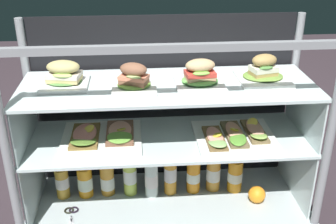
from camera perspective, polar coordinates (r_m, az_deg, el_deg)
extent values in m
cube|color=#352A30|center=(2.05, 0.00, -12.85)|extent=(6.00, 6.00, 0.02)
cube|color=#B5C1C2|center=(2.03, 0.00, -12.17)|extent=(1.27, 0.47, 0.04)
cylinder|color=gray|center=(1.68, -20.93, -5.93)|extent=(0.04, 0.04, 0.86)
cylinder|color=gray|center=(1.78, 20.95, -4.18)|extent=(0.04, 0.04, 0.86)
cylinder|color=gray|center=(2.06, -17.96, 0.32)|extent=(0.04, 0.04, 0.86)
cylinder|color=gray|center=(2.14, 16.25, 1.50)|extent=(0.04, 0.04, 0.86)
cube|color=gray|center=(1.45, 0.73, 8.67)|extent=(1.24, 0.03, 0.03)
cube|color=black|center=(2.01, -0.56, 1.66)|extent=(1.20, 0.01, 0.81)
cube|color=silver|center=(1.97, -17.75, -8.37)|extent=(0.01, 0.40, 0.32)
cube|color=silver|center=(2.05, 16.97, -6.84)|extent=(0.01, 0.40, 0.32)
cube|color=silver|center=(1.84, 0.00, -3.68)|extent=(1.22, 0.42, 0.01)
cube|color=silver|center=(1.84, -18.91, -0.84)|extent=(0.01, 0.40, 0.24)
cube|color=silver|center=(1.92, 18.04, 0.47)|extent=(0.01, 0.40, 0.24)
cube|color=silver|center=(1.73, 0.00, 3.53)|extent=(1.22, 0.42, 0.01)
cube|color=white|center=(1.77, -13.79, 3.70)|extent=(0.19, 0.19, 0.02)
ellipsoid|color=#518142|center=(1.76, -13.84, 4.13)|extent=(0.14, 0.12, 0.01)
cube|color=#D7C67C|center=(1.76, -13.87, 4.42)|extent=(0.14, 0.11, 0.02)
cube|color=beige|center=(1.75, -13.93, 4.92)|extent=(0.15, 0.11, 0.02)
ellipsoid|color=#A3D361|center=(1.71, -14.14, 4.85)|extent=(0.08, 0.05, 0.02)
ellipsoid|color=tan|center=(1.74, -14.04, 5.95)|extent=(0.15, 0.11, 0.05)
cube|color=white|center=(1.68, -4.61, 3.28)|extent=(0.17, 0.17, 0.02)
ellipsoid|color=#6FA53E|center=(1.68, -4.63, 3.76)|extent=(0.13, 0.11, 0.01)
cube|color=#986247|center=(1.67, -4.65, 4.15)|extent=(0.12, 0.10, 0.02)
cube|color=#E48462|center=(1.67, -4.67, 4.73)|extent=(0.13, 0.11, 0.02)
ellipsoid|color=#A5BE6C|center=(1.63, -4.67, 4.74)|extent=(0.07, 0.05, 0.02)
ellipsoid|color=brown|center=(1.66, -4.71, 5.80)|extent=(0.13, 0.11, 0.05)
cube|color=white|center=(1.71, 4.31, 3.74)|extent=(0.20, 0.20, 0.02)
ellipsoid|color=#62B651|center=(1.71, 4.33, 4.31)|extent=(0.15, 0.13, 0.02)
cube|color=#E6BB84|center=(1.70, 4.34, 4.67)|extent=(0.12, 0.09, 0.02)
cube|color=#C83D31|center=(1.70, 4.36, 5.25)|extent=(0.13, 0.09, 0.02)
ellipsoid|color=#81C347|center=(1.66, 4.55, 5.27)|extent=(0.07, 0.04, 0.02)
ellipsoid|color=tan|center=(1.69, 4.40, 6.34)|extent=(0.13, 0.09, 0.05)
cube|color=white|center=(1.82, 12.70, 4.41)|extent=(0.21, 0.21, 0.01)
ellipsoid|color=olive|center=(1.82, 12.74, 4.82)|extent=(0.17, 0.14, 0.01)
cube|color=tan|center=(1.81, 12.77, 5.14)|extent=(0.12, 0.09, 0.02)
cube|color=silver|center=(1.80, 12.83, 5.76)|extent=(0.12, 0.10, 0.02)
ellipsoid|color=#51853F|center=(1.77, 13.18, 5.87)|extent=(0.07, 0.04, 0.01)
ellipsoid|color=#A1824A|center=(1.79, 12.94, 6.86)|extent=(0.12, 0.10, 0.05)
cube|color=white|center=(1.84, -8.96, -3.52)|extent=(0.34, 0.31, 0.01)
cube|color=brown|center=(1.84, -11.17, -3.21)|extent=(0.12, 0.23, 0.01)
ellipsoid|color=olive|center=(1.78, -11.41, -3.90)|extent=(0.13, 0.13, 0.04)
ellipsoid|color=#EE9482|center=(1.84, -11.21, -2.80)|extent=(0.10, 0.18, 0.02)
cylinder|color=#F1D44A|center=(1.84, -10.69, -2.29)|extent=(0.06, 0.06, 0.02)
cube|color=brown|center=(1.84, -6.52, -2.81)|extent=(0.12, 0.22, 0.02)
ellipsoid|color=#6EA93F|center=(1.78, -6.58, -3.40)|extent=(0.13, 0.13, 0.02)
ellipsoid|color=#EBA98B|center=(1.84, -6.54, -2.42)|extent=(0.10, 0.17, 0.01)
cylinder|color=yellow|center=(1.82, -6.36, -2.33)|extent=(0.05, 0.05, 0.02)
cube|color=white|center=(1.85, 9.02, -3.39)|extent=(0.34, 0.31, 0.02)
cube|color=brown|center=(1.80, 6.34, -3.55)|extent=(0.08, 0.21, 0.01)
ellipsoid|color=#9CCD73|center=(1.74, 6.74, -4.22)|extent=(0.09, 0.12, 0.03)
ellipsoid|color=#F2A58F|center=(1.79, 6.36, -3.23)|extent=(0.07, 0.17, 0.01)
cylinder|color=yellow|center=(1.78, 6.68, -3.10)|extent=(0.06, 0.06, 0.02)
cube|color=brown|center=(1.83, 8.95, -2.99)|extent=(0.08, 0.23, 0.02)
ellipsoid|color=#5C9C35|center=(1.77, 9.48, -3.64)|extent=(0.10, 0.13, 0.02)
ellipsoid|color=#E0A080|center=(1.83, 8.98, -2.58)|extent=(0.07, 0.18, 0.01)
cylinder|color=yellow|center=(1.82, 9.01, -2.37)|extent=(0.05, 0.05, 0.02)
cube|color=brown|center=(1.88, 11.65, -2.58)|extent=(0.08, 0.21, 0.01)
ellipsoid|color=#98C258|center=(1.82, 12.21, -3.15)|extent=(0.07, 0.11, 0.04)
ellipsoid|color=#E19F83|center=(1.87, 11.69, -2.13)|extent=(0.07, 0.17, 0.02)
cylinder|color=#FAD34A|center=(1.89, 11.39, -1.37)|extent=(0.06, 0.06, 0.03)
cylinder|color=gold|center=(2.05, -14.15, -9.29)|extent=(0.06, 0.06, 0.15)
cylinder|color=white|center=(2.05, -14.16, -9.17)|extent=(0.06, 0.06, 0.05)
cylinder|color=gold|center=(2.00, -14.43, -7.07)|extent=(0.03, 0.03, 0.04)
cylinder|color=gold|center=(1.99, -14.50, -6.47)|extent=(0.03, 0.03, 0.01)
cylinder|color=orange|center=(2.04, -11.16, -9.24)|extent=(0.07, 0.07, 0.15)
cylinder|color=white|center=(2.04, -11.15, -9.38)|extent=(0.07, 0.07, 0.06)
cylinder|color=orange|center=(1.98, -11.40, -6.88)|extent=(0.03, 0.03, 0.05)
cylinder|color=silver|center=(1.97, -11.47, -6.13)|extent=(0.04, 0.04, 0.01)
cylinder|color=gold|center=(2.03, -8.24, -8.83)|extent=(0.07, 0.07, 0.17)
cylinder|color=white|center=(2.04, -8.20, -9.40)|extent=(0.07, 0.07, 0.06)
cylinder|color=gold|center=(1.97, -8.42, -6.40)|extent=(0.03, 0.03, 0.03)
cylinder|color=silver|center=(1.96, -8.46, -5.83)|extent=(0.03, 0.03, 0.02)
cylinder|color=#C1D84D|center=(2.01, -5.17, -8.79)|extent=(0.06, 0.06, 0.18)
cylinder|color=white|center=(2.01, -5.18, -8.59)|extent=(0.06, 0.06, 0.07)
cylinder|color=#B6CD4C|center=(1.96, -5.29, -6.22)|extent=(0.03, 0.03, 0.03)
cylinder|color=#2674B7|center=(1.94, -5.32, -5.65)|extent=(0.04, 0.04, 0.01)
cylinder|color=white|center=(1.99, -2.26, -9.03)|extent=(0.06, 0.06, 0.18)
cylinder|color=silver|center=(2.00, -2.26, -9.17)|extent=(0.06, 0.06, 0.07)
cylinder|color=white|center=(1.93, -2.31, -6.35)|extent=(0.03, 0.03, 0.04)
cylinder|color=gold|center=(1.92, -2.33, -5.66)|extent=(0.04, 0.04, 0.01)
cylinder|color=orange|center=(2.00, 0.32, -8.54)|extent=(0.06, 0.06, 0.19)
cylinder|color=silver|center=(2.00, 0.32, -8.36)|extent=(0.06, 0.06, 0.07)
cylinder|color=orange|center=(1.94, 0.33, -5.75)|extent=(0.03, 0.03, 0.03)
cylinder|color=white|center=(1.93, 0.33, -5.18)|extent=(0.03, 0.03, 0.01)
cylinder|color=orange|center=(2.03, 3.46, -8.64)|extent=(0.06, 0.06, 0.16)
cylinder|color=white|center=(2.03, 3.45, -8.71)|extent=(0.07, 0.07, 0.05)
cylinder|color=orange|center=(1.97, 3.53, -6.22)|extent=(0.03, 0.03, 0.04)
cylinder|color=gold|center=(1.96, 3.55, -5.60)|extent=(0.04, 0.04, 0.01)
cylinder|color=gold|center=(2.05, 6.17, -8.27)|extent=(0.07, 0.07, 0.17)
cylinder|color=silver|center=(2.05, 6.17, -8.33)|extent=(0.07, 0.07, 0.06)
cylinder|color=gold|center=(1.99, 6.32, -5.66)|extent=(0.03, 0.03, 0.05)
cylinder|color=black|center=(1.97, 6.36, -4.94)|extent=(0.04, 0.04, 0.01)
cylinder|color=orange|center=(2.06, 9.06, -8.50)|extent=(0.07, 0.07, 0.16)
cylinder|color=white|center=(2.06, 9.06, -8.57)|extent=(0.07, 0.07, 0.05)
cylinder|color=orange|center=(2.00, 9.26, -6.06)|extent=(0.03, 0.03, 0.04)
cylinder|color=gold|center=(1.99, 9.32, -5.39)|extent=(0.04, 0.04, 0.01)
sphere|color=orange|center=(2.02, 11.96, -10.89)|extent=(0.08, 0.08, 0.08)
torus|color=black|center=(1.99, -13.27, -12.86)|extent=(0.06, 0.06, 0.01)
torus|color=black|center=(1.99, -12.65, -12.82)|extent=(0.05, 0.05, 0.01)
cylinder|color=silver|center=(1.95, -12.96, -13.88)|extent=(0.01, 0.01, 0.01)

